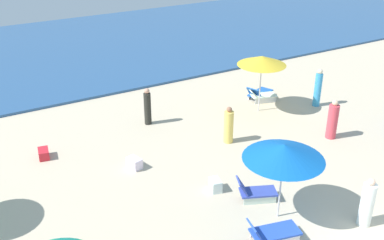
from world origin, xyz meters
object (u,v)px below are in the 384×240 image
(lounge_chair_4_0, at_px, (262,96))
(beachgoer_3, at_px, (333,121))
(lounge_chair_3_0, at_px, (272,233))
(cooler_box_0, at_px, (134,163))
(beachgoer_0, at_px, (148,107))
(beachgoer_4, at_px, (229,126))
(lounge_chair_4_1, at_px, (259,93))
(cooler_box_2, at_px, (44,154))
(lounge_chair_3_1, at_px, (255,192))
(umbrella_3, at_px, (284,152))
(beachgoer_2, at_px, (367,204))
(umbrella_4, at_px, (262,60))
(beachgoer_1, at_px, (318,88))
(cooler_box_1, at_px, (215,185))

(lounge_chair_4_0, bearing_deg, beachgoer_3, -161.89)
(lounge_chair_3_0, distance_m, cooler_box_0, 5.63)
(lounge_chair_3_0, bearing_deg, cooler_box_0, 30.74)
(lounge_chair_3_0, height_order, lounge_chair_4_0, lounge_chair_3_0)
(beachgoer_0, relative_size, beachgoer_4, 1.07)
(lounge_chair_3_0, relative_size, lounge_chair_4_1, 0.96)
(beachgoer_4, relative_size, cooler_box_0, 2.73)
(cooler_box_2, bearing_deg, lounge_chair_3_1, -129.51)
(lounge_chair_3_0, bearing_deg, beachgoer_0, 11.76)
(beachgoer_3, xyz_separation_m, cooler_box_0, (-7.55, 1.73, -0.54))
(umbrella_3, bearing_deg, cooler_box_2, 126.94)
(lounge_chair_3_0, distance_m, beachgoer_4, 5.73)
(lounge_chair_3_1, xyz_separation_m, beachgoer_2, (2.01, -2.52, 0.42))
(umbrella_4, height_order, beachgoer_2, umbrella_4)
(lounge_chair_3_1, xyz_separation_m, beachgoer_4, (1.38, 3.54, 0.39))
(lounge_chair_4_1, height_order, beachgoer_4, beachgoer_4)
(lounge_chair_3_1, relative_size, beachgoer_1, 0.78)
(umbrella_4, relative_size, beachgoer_1, 1.44)
(umbrella_3, height_order, beachgoer_1, umbrella_3)
(umbrella_4, bearing_deg, beachgoer_0, 165.55)
(lounge_chair_4_0, bearing_deg, beachgoer_2, 177.38)
(beachgoer_1, relative_size, cooler_box_0, 3.22)
(umbrella_4, height_order, lounge_chair_4_1, umbrella_4)
(beachgoer_2, bearing_deg, lounge_chair_3_1, 121.71)
(lounge_chair_4_0, bearing_deg, umbrella_4, 151.73)
(beachgoer_2, bearing_deg, beachgoer_1, 48.87)
(lounge_chair_3_0, height_order, beachgoer_0, beachgoer_0)
(lounge_chair_4_0, distance_m, lounge_chair_4_1, 0.34)
(umbrella_4, distance_m, lounge_chair_4_1, 2.49)
(lounge_chair_3_1, bearing_deg, umbrella_3, -151.82)
(umbrella_3, distance_m, beachgoer_1, 8.68)
(beachgoer_1, relative_size, cooler_box_2, 2.97)
(beachgoer_1, distance_m, beachgoer_4, 5.42)
(lounge_chair_4_0, xyz_separation_m, beachgoer_1, (1.82, -1.63, 0.57))
(umbrella_4, distance_m, cooler_box_2, 9.47)
(beachgoer_0, bearing_deg, beachgoer_4, -66.99)
(lounge_chair_4_0, bearing_deg, cooler_box_2, 107.23)
(beachgoer_4, bearing_deg, lounge_chair_3_0, 137.65)
(lounge_chair_4_0, relative_size, beachgoer_3, 0.87)
(beachgoer_1, relative_size, beachgoer_4, 1.18)
(beachgoer_3, distance_m, cooler_box_2, 10.89)
(beachgoer_1, bearing_deg, beachgoer_0, -147.02)
(beachgoer_2, bearing_deg, umbrella_4, 67.73)
(cooler_box_1, bearing_deg, beachgoer_2, -129.12)
(umbrella_3, height_order, lounge_chair_4_1, umbrella_3)
(lounge_chair_3_0, bearing_deg, beachgoer_3, -45.43)
(beachgoer_2, distance_m, cooler_box_2, 10.96)
(lounge_chair_3_1, distance_m, lounge_chair_4_0, 7.79)
(umbrella_3, bearing_deg, lounge_chair_4_0, 55.70)
(lounge_chair_3_1, bearing_deg, lounge_chair_4_1, -15.26)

